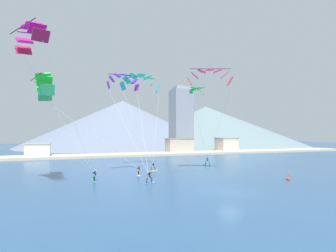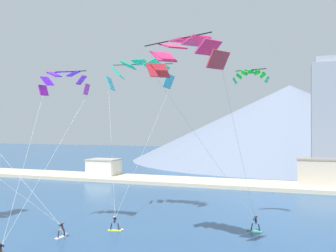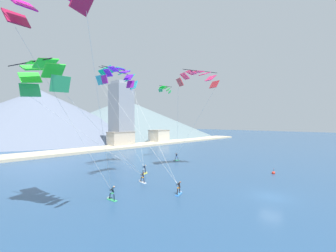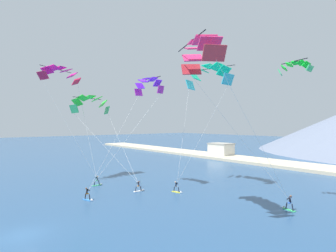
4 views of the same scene
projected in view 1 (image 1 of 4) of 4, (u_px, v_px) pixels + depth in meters
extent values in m
plane|color=navy|center=(229.00, 193.00, 30.18)|extent=(400.00, 400.00, 0.00)
cube|color=white|center=(138.00, 175.00, 42.93)|extent=(0.63, 1.49, 0.07)
cylinder|color=#231E28|center=(139.00, 173.00, 42.55)|extent=(0.14, 0.24, 0.69)
cylinder|color=#231E28|center=(138.00, 172.00, 43.32)|extent=(0.14, 0.24, 0.69)
cube|color=orange|center=(138.00, 170.00, 42.95)|extent=(0.32, 0.26, 0.12)
cylinder|color=#231E28|center=(139.00, 169.00, 42.98)|extent=(0.42, 0.26, 0.59)
cylinder|color=#231E28|center=(138.00, 168.00, 42.86)|extent=(0.50, 0.15, 0.38)
cylinder|color=#231E28|center=(138.00, 167.00, 43.07)|extent=(0.50, 0.15, 0.38)
cylinder|color=black|center=(137.00, 168.00, 42.92)|extent=(0.10, 0.52, 0.03)
sphere|color=brown|center=(140.00, 166.00, 43.03)|extent=(0.21, 0.21, 0.21)
cone|color=white|center=(138.00, 174.00, 43.77)|extent=(0.40, 0.35, 0.36)
cube|color=#337FDB|center=(149.00, 183.00, 35.79)|extent=(1.50, 0.90, 0.07)
cylinder|color=black|center=(147.00, 181.00, 35.54)|extent=(0.27, 0.19, 0.73)
cylinder|color=black|center=(151.00, 180.00, 36.06)|extent=(0.27, 0.19, 0.73)
cube|color=orange|center=(149.00, 177.00, 35.82)|extent=(0.32, 0.37, 0.12)
cylinder|color=black|center=(150.00, 175.00, 35.77)|extent=(0.33, 0.43, 0.62)
cylinder|color=black|center=(148.00, 174.00, 35.77)|extent=(0.25, 0.52, 0.40)
cylinder|color=black|center=(150.00, 174.00, 35.93)|extent=(0.25, 0.52, 0.40)
cylinder|color=black|center=(148.00, 174.00, 35.98)|extent=(0.50, 0.20, 0.03)
sphere|color=brown|center=(150.00, 172.00, 35.69)|extent=(0.22, 0.22, 0.22)
cone|color=white|center=(154.00, 182.00, 36.36)|extent=(0.40, 0.44, 0.36)
cube|color=#33B266|center=(94.00, 181.00, 37.29)|extent=(0.54, 1.47, 0.07)
cylinder|color=#14232D|center=(95.00, 179.00, 36.95)|extent=(0.13, 0.25, 0.71)
cylinder|color=#14232D|center=(94.00, 178.00, 37.66)|extent=(0.13, 0.25, 0.71)
cube|color=#33B266|center=(94.00, 176.00, 37.32)|extent=(0.31, 0.25, 0.12)
cylinder|color=#14232D|center=(95.00, 173.00, 37.38)|extent=(0.44, 0.24, 0.61)
cylinder|color=#14232D|center=(94.00, 172.00, 37.23)|extent=(0.52, 0.12, 0.39)
cylinder|color=#14232D|center=(94.00, 172.00, 37.44)|extent=(0.52, 0.12, 0.39)
cylinder|color=black|center=(93.00, 173.00, 37.26)|extent=(0.07, 0.52, 0.03)
sphere|color=tan|center=(96.00, 171.00, 37.46)|extent=(0.22, 0.22, 0.22)
cone|color=white|center=(93.00, 180.00, 38.08)|extent=(0.38, 0.32, 0.36)
cube|color=yellow|center=(153.00, 171.00, 48.09)|extent=(1.50, 0.80, 0.07)
cylinder|color=black|center=(151.00, 169.00, 47.87)|extent=(0.26, 0.17, 0.71)
cylinder|color=black|center=(155.00, 169.00, 48.34)|extent=(0.26, 0.17, 0.71)
cube|color=white|center=(153.00, 167.00, 48.12)|extent=(0.30, 0.35, 0.12)
cylinder|color=black|center=(153.00, 165.00, 48.04)|extent=(0.32, 0.47, 0.61)
cylinder|color=black|center=(153.00, 164.00, 48.06)|extent=(0.21, 0.52, 0.39)
cylinder|color=black|center=(154.00, 164.00, 48.20)|extent=(0.21, 0.52, 0.39)
cylinder|color=black|center=(153.00, 164.00, 48.27)|extent=(0.51, 0.17, 0.03)
sphere|color=tan|center=(154.00, 163.00, 47.92)|extent=(0.22, 0.22, 0.22)
cone|color=white|center=(157.00, 170.00, 48.61)|extent=(0.38, 0.43, 0.36)
cube|color=#33B266|center=(207.00, 165.00, 57.70)|extent=(1.50, 0.71, 0.07)
cylinder|color=black|center=(209.00, 163.00, 57.79)|extent=(0.27, 0.17, 0.75)
cylinder|color=black|center=(206.00, 163.00, 57.65)|extent=(0.27, 0.17, 0.75)
cube|color=blue|center=(207.00, 161.00, 57.73)|extent=(0.30, 0.36, 0.12)
cylinder|color=black|center=(207.00, 159.00, 57.83)|extent=(0.30, 0.44, 0.64)
cylinder|color=black|center=(208.00, 159.00, 57.76)|extent=(0.19, 0.55, 0.41)
cylinder|color=black|center=(207.00, 159.00, 57.71)|extent=(0.19, 0.55, 0.41)
cylinder|color=black|center=(208.00, 159.00, 57.56)|extent=(0.52, 0.13, 0.03)
sphere|color=brown|center=(207.00, 158.00, 57.97)|extent=(0.23, 0.23, 0.23)
cone|color=white|center=(204.00, 165.00, 57.55)|extent=(0.36, 0.41, 0.36)
cube|color=#32B064|center=(47.00, 90.00, 34.11)|extent=(1.94, 1.11, 1.58)
cube|color=#2DEA31|center=(45.00, 81.00, 34.68)|extent=(2.00, 1.55, 1.46)
cube|color=#2DEA31|center=(43.00, 77.00, 35.66)|extent=(2.04, 1.75, 1.08)
cube|color=#2DEA31|center=(42.00, 76.00, 36.90)|extent=(2.06, 1.67, 0.51)
cube|color=#2DEA31|center=(43.00, 80.00, 38.18)|extent=(2.06, 1.43, 1.08)
cube|color=#2DEA31|center=(44.00, 87.00, 39.26)|extent=(2.04, 1.20, 1.46)
cube|color=#32B064|center=(45.00, 96.00, 39.97)|extent=(1.99, 0.76, 1.58)
cylinder|color=black|center=(36.00, 77.00, 36.51)|extent=(2.01, 6.26, 0.10)
cylinder|color=silver|center=(98.00, 136.00, 38.48)|extent=(13.27, 4.76, 10.61)
cylinder|color=silver|center=(93.00, 136.00, 41.53)|extent=(13.91, 2.12, 10.61)
cube|color=purple|center=(108.00, 85.00, 44.52)|extent=(0.44, 1.39, 1.24)
cube|color=#691BE9|center=(112.00, 79.00, 44.70)|extent=(0.91, 1.45, 1.11)
cube|color=#691BE9|center=(117.00, 76.00, 45.10)|extent=(1.24, 1.49, 0.77)
cube|color=#691BE9|center=(124.00, 75.00, 45.63)|extent=(1.38, 1.50, 0.29)
cube|color=#691BE9|center=(130.00, 77.00, 46.20)|extent=(1.38, 1.49, 0.77)
cube|color=#691BE9|center=(134.00, 82.00, 46.70)|extent=(1.17, 1.44, 1.11)
cube|color=purple|center=(137.00, 88.00, 47.05)|extent=(0.77, 1.38, 1.24)
cylinder|color=black|center=(122.00, 75.00, 46.16)|extent=(5.09, 0.13, 0.10)
cylinder|color=silver|center=(126.00, 126.00, 40.25)|extent=(4.09, 10.34, 13.29)
cylinder|color=silver|center=(142.00, 127.00, 41.56)|extent=(1.26, 11.06, 13.29)
cube|color=#B61840|center=(41.00, 35.00, 29.51)|extent=(2.01, 1.70, 1.40)
cube|color=#E31191|center=(37.00, 29.00, 30.13)|extent=(2.15, 1.94, 1.16)
cube|color=#E31191|center=(33.00, 26.00, 30.98)|extent=(2.25, 2.06, 0.81)
cube|color=#E31191|center=(30.00, 28.00, 31.95)|extent=(2.29, 2.03, 0.36)
cube|color=#E31191|center=(27.00, 33.00, 32.95)|extent=(2.28, 1.92, 0.81)
cube|color=#E31191|center=(25.00, 40.00, 33.86)|extent=(2.24, 1.68, 1.16)
cube|color=#B61840|center=(23.00, 50.00, 34.59)|extent=(2.14, 1.33, 1.40)
cylinder|color=black|center=(22.00, 27.00, 31.37)|extent=(3.61, 6.38, 0.10)
cylinder|color=silver|center=(71.00, 114.00, 33.29)|extent=(6.31, 6.69, 16.00)
cylinder|color=silver|center=(59.00, 116.00, 36.06)|extent=(9.12, 0.45, 16.00)
cube|color=#32B1C5|center=(123.00, 86.00, 53.48)|extent=(1.13, 2.09, 1.77)
cube|color=#0ACA8D|center=(127.00, 80.00, 54.09)|extent=(1.61, 2.12, 1.54)
cube|color=#0ACA8D|center=(133.00, 76.00, 54.82)|extent=(1.86, 2.14, 1.07)
cube|color=#0ACA8D|center=(141.00, 75.00, 55.55)|extent=(1.83, 2.15, 0.43)
cube|color=#0ACA8D|center=(148.00, 78.00, 56.16)|extent=(1.65, 2.15, 1.07)
cube|color=#0ACA8D|center=(154.00, 82.00, 56.56)|extent=(1.40, 2.13, 1.54)
cube|color=#32B1C5|center=(158.00, 89.00, 56.69)|extent=(0.92, 2.10, 1.77)
cylinder|color=black|center=(139.00, 77.00, 56.38)|extent=(7.65, 1.68, 0.10)
cylinder|color=silver|center=(137.00, 125.00, 50.76)|extent=(4.45, 6.61, 14.58)
cylinder|color=silver|center=(156.00, 125.00, 52.45)|extent=(3.81, 7.04, 14.58)
cube|color=#C32F37|center=(230.00, 81.00, 47.35)|extent=(1.64, 2.47, 1.49)
cube|color=#EC2D6C|center=(225.00, 75.00, 47.39)|extent=(2.03, 2.63, 1.24)
cube|color=#EC2D6C|center=(218.00, 71.00, 47.48)|extent=(2.30, 2.71, 0.83)
cube|color=#EC2D6C|center=(210.00, 70.00, 47.61)|extent=(2.40, 2.73, 0.31)
cube|color=#EC2D6C|center=(202.00, 71.00, 47.77)|extent=(2.41, 2.67, 0.83)
cube|color=#EC2D6C|center=(195.00, 76.00, 47.94)|extent=(2.25, 2.53, 1.24)
cube|color=#C32F37|center=(190.00, 82.00, 48.09)|extent=(1.93, 2.33, 1.49)
cylinder|color=black|center=(210.00, 69.00, 46.59)|extent=(6.94, 2.94, 0.10)
cylinder|color=silver|center=(218.00, 125.00, 52.46)|extent=(1.33, 11.00, 14.37)
cylinder|color=silver|center=(199.00, 126.00, 52.86)|extent=(8.32, 7.40, 14.37)
cube|color=#38BC6A|center=(204.00, 93.00, 61.39)|extent=(0.62, 1.00, 0.83)
cube|color=#0CCD24|center=(202.00, 91.00, 61.35)|extent=(0.74, 1.01, 0.77)
cube|color=#0CCD24|center=(200.00, 89.00, 61.19)|extent=(0.75, 1.02, 0.62)
cube|color=#0CCD24|center=(197.00, 88.00, 60.91)|extent=(0.81, 1.02, 0.39)
cube|color=#0CCD24|center=(194.00, 89.00, 60.57)|extent=(0.90, 1.01, 0.62)
cube|color=#0CCD24|center=(192.00, 90.00, 60.20)|extent=(0.88, 1.00, 0.77)
cube|color=#38BC6A|center=(191.00, 92.00, 59.85)|extent=(0.76, 0.98, 0.83)
cylinder|color=black|center=(198.00, 88.00, 60.54)|extent=(3.56, 0.82, 0.10)
sphere|color=red|center=(288.00, 179.00, 38.39)|extent=(0.56, 0.56, 0.56)
cylinder|color=black|center=(288.00, 176.00, 38.41)|extent=(0.04, 0.04, 0.44)
cube|color=red|center=(288.00, 174.00, 38.45)|extent=(0.18, 0.01, 0.12)
cube|color=beige|center=(125.00, 155.00, 82.27)|extent=(180.00, 10.00, 0.70)
cube|color=beige|center=(227.00, 145.00, 100.18)|extent=(6.87, 6.18, 5.25)
cube|color=gray|center=(226.00, 138.00, 100.27)|extent=(7.15, 6.43, 0.30)
cube|color=#B7AD9E|center=(180.00, 146.00, 92.71)|extent=(9.16, 4.97, 5.11)
cube|color=gray|center=(180.00, 139.00, 92.80)|extent=(9.53, 5.17, 0.30)
cube|color=silver|center=(38.00, 151.00, 74.64)|extent=(6.36, 5.02, 3.88)
cube|color=#99958B|center=(38.00, 144.00, 74.71)|extent=(6.62, 5.22, 0.30)
cube|color=gray|center=(181.00, 121.00, 95.15)|extent=(7.00, 7.00, 23.01)
cube|color=#979DA8|center=(181.00, 88.00, 95.56)|extent=(5.60, 5.60, 1.20)
cone|color=slate|center=(206.00, 126.00, 161.21)|extent=(116.08, 116.08, 24.02)
cone|color=slate|center=(122.00, 124.00, 148.03)|extent=(109.11, 109.11, 26.00)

